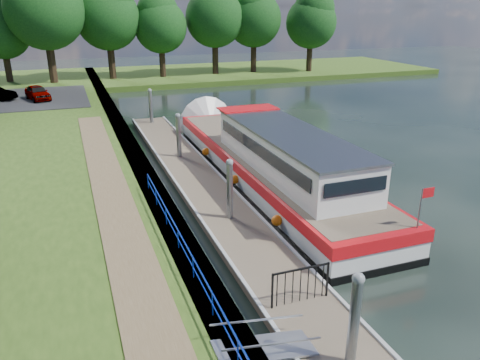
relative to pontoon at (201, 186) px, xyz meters
name	(u,v)px	position (x,y,z in m)	size (l,w,h in m)	color
bank_edge	(143,175)	(-2.55, 2.00, 0.20)	(1.10, 90.00, 0.78)	#473D2D
far_bank	(208,73)	(12.00, 39.00, 0.12)	(60.00, 18.00, 0.60)	#2E4A15
footpath	(123,230)	(-4.40, -5.00, 0.62)	(1.60, 40.00, 0.05)	brown
carpark	(5,100)	(-11.00, 25.00, 0.62)	(14.00, 12.00, 0.06)	black
blue_fence	(202,279)	(-2.75, -10.00, 1.13)	(0.04, 18.04, 0.72)	#0C2DBF
pontoon	(201,186)	(0.00, 0.00, 0.00)	(2.50, 30.00, 0.56)	brown
mooring_piles	(200,165)	(0.00, 0.00, 1.10)	(0.30, 27.30, 3.55)	gray
gangway	(265,347)	(-1.85, -12.50, 0.44)	(2.58, 1.00, 0.92)	#A5A8AD
gate_panel	(301,280)	(0.00, -10.80, 0.97)	(1.85, 0.05, 1.15)	black
barge	(263,158)	(3.60, 0.48, 0.90)	(4.36, 21.15, 4.78)	black
horizon_trees	(96,13)	(-1.61, 35.68, 7.76)	(54.38, 10.03, 12.87)	#332316
car_a	(37,92)	(-8.18, 23.80, 1.29)	(1.52, 3.78, 1.29)	#999999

